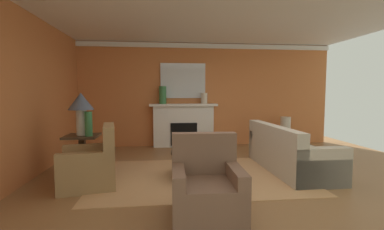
{
  "coord_description": "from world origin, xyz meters",
  "views": [
    {
      "loc": [
        -1.11,
        -4.37,
        1.45
      ],
      "look_at": [
        -0.51,
        1.06,
        1.0
      ],
      "focal_mm": 25.48,
      "sensor_mm": 36.0,
      "label": 1
    }
  ],
  "objects_px": {
    "fireplace": "(184,126)",
    "sofa": "(288,155)",
    "armchair_facing_fireplace": "(207,191)",
    "side_table": "(83,152)",
    "vase_tall_corner": "(285,132)",
    "vase_mantel_right": "(204,98)",
    "vase_mantel_left": "(163,95)",
    "coffee_table": "(200,157)",
    "table_lamp": "(81,105)",
    "mantel_mirror": "(183,81)",
    "vase_on_side_table": "(89,124)",
    "armchair_near_window": "(91,167)"
  },
  "relations": [
    {
      "from": "fireplace",
      "to": "sofa",
      "type": "xyz_separation_m",
      "value": [
        1.77,
        -2.48,
        -0.25
      ]
    },
    {
      "from": "armchair_facing_fireplace",
      "to": "side_table",
      "type": "distance_m",
      "value": 2.71
    },
    {
      "from": "side_table",
      "to": "vase_tall_corner",
      "type": "xyz_separation_m",
      "value": [
        4.71,
        1.98,
        0.0
      ]
    },
    {
      "from": "vase_mantel_right",
      "to": "armchair_facing_fireplace",
      "type": "bearing_deg",
      "value": -98.45
    },
    {
      "from": "fireplace",
      "to": "side_table",
      "type": "height_order",
      "value": "fireplace"
    },
    {
      "from": "armchair_facing_fireplace",
      "to": "vase_mantel_left",
      "type": "xyz_separation_m",
      "value": [
        -0.49,
        4.14,
        1.08
      ]
    },
    {
      "from": "vase_mantel_left",
      "to": "vase_tall_corner",
      "type": "distance_m",
      "value": 3.43
    },
    {
      "from": "sofa",
      "to": "vase_mantel_right",
      "type": "xyz_separation_m",
      "value": [
        -1.22,
        2.43,
        1.0
      ]
    },
    {
      "from": "coffee_table",
      "to": "vase_mantel_left",
      "type": "xyz_separation_m",
      "value": [
        -0.62,
        2.62,
        1.05
      ]
    },
    {
      "from": "side_table",
      "to": "table_lamp",
      "type": "bearing_deg",
      "value": 165.96
    },
    {
      "from": "mantel_mirror",
      "to": "vase_mantel_right",
      "type": "relative_size",
      "value": 4.2
    },
    {
      "from": "sofa",
      "to": "vase_on_side_table",
      "type": "distance_m",
      "value": 3.66
    },
    {
      "from": "side_table",
      "to": "vase_tall_corner",
      "type": "height_order",
      "value": "vase_tall_corner"
    },
    {
      "from": "armchair_near_window",
      "to": "table_lamp",
      "type": "height_order",
      "value": "table_lamp"
    },
    {
      "from": "fireplace",
      "to": "vase_tall_corner",
      "type": "xyz_separation_m",
      "value": [
        2.72,
        -0.3,
        -0.15
      ]
    },
    {
      "from": "armchair_facing_fireplace",
      "to": "vase_mantel_right",
      "type": "height_order",
      "value": "vase_mantel_right"
    },
    {
      "from": "sofa",
      "to": "vase_mantel_right",
      "type": "height_order",
      "value": "vase_mantel_right"
    },
    {
      "from": "side_table",
      "to": "vase_on_side_table",
      "type": "xyz_separation_m",
      "value": [
        0.15,
        -0.12,
        0.51
      ]
    },
    {
      "from": "coffee_table",
      "to": "vase_mantel_right",
      "type": "distance_m",
      "value": 2.83
    },
    {
      "from": "coffee_table",
      "to": "vase_mantel_left",
      "type": "bearing_deg",
      "value": 103.3
    },
    {
      "from": "side_table",
      "to": "armchair_facing_fireplace",
      "type": "bearing_deg",
      "value": -44.81
    },
    {
      "from": "vase_mantel_left",
      "to": "table_lamp",
      "type": "bearing_deg",
      "value": -122.78
    },
    {
      "from": "fireplace",
      "to": "sofa",
      "type": "relative_size",
      "value": 0.85
    },
    {
      "from": "table_lamp",
      "to": "vase_on_side_table",
      "type": "relative_size",
      "value": 1.77
    },
    {
      "from": "vase_mantel_right",
      "to": "vase_on_side_table",
      "type": "bearing_deg",
      "value": -135.42
    },
    {
      "from": "fireplace",
      "to": "armchair_near_window",
      "type": "relative_size",
      "value": 1.89
    },
    {
      "from": "mantel_mirror",
      "to": "table_lamp",
      "type": "height_order",
      "value": "mantel_mirror"
    },
    {
      "from": "vase_tall_corner",
      "to": "table_lamp",
      "type": "bearing_deg",
      "value": -157.18
    },
    {
      "from": "fireplace",
      "to": "armchair_facing_fireplace",
      "type": "bearing_deg",
      "value": -90.89
    },
    {
      "from": "mantel_mirror",
      "to": "vase_mantel_right",
      "type": "xyz_separation_m",
      "value": [
        0.55,
        -0.17,
        -0.47
      ]
    },
    {
      "from": "armchair_facing_fireplace",
      "to": "coffee_table",
      "type": "xyz_separation_m",
      "value": [
        0.13,
        1.52,
        0.03
      ]
    },
    {
      "from": "vase_mantel_left",
      "to": "mantel_mirror",
      "type": "bearing_deg",
      "value": 17.18
    },
    {
      "from": "vase_tall_corner",
      "to": "vase_mantel_left",
      "type": "bearing_deg",
      "value": 175.63
    },
    {
      "from": "fireplace",
      "to": "side_table",
      "type": "xyz_separation_m",
      "value": [
        -1.99,
        -2.28,
        -0.15
      ]
    },
    {
      "from": "vase_mantel_right",
      "to": "vase_on_side_table",
      "type": "relative_size",
      "value": 0.68
    },
    {
      "from": "coffee_table",
      "to": "mantel_mirror",
      "type": "bearing_deg",
      "value": 91.42
    },
    {
      "from": "side_table",
      "to": "vase_mantel_right",
      "type": "height_order",
      "value": "vase_mantel_right"
    },
    {
      "from": "mantel_mirror",
      "to": "armchair_facing_fireplace",
      "type": "bearing_deg",
      "value": -90.86
    },
    {
      "from": "mantel_mirror",
      "to": "vase_mantel_left",
      "type": "relative_size",
      "value": 2.61
    },
    {
      "from": "fireplace",
      "to": "coffee_table",
      "type": "xyz_separation_m",
      "value": [
        0.07,
        -2.67,
        -0.21
      ]
    },
    {
      "from": "sofa",
      "to": "vase_tall_corner",
      "type": "distance_m",
      "value": 2.38
    },
    {
      "from": "armchair_near_window",
      "to": "coffee_table",
      "type": "relative_size",
      "value": 0.95
    },
    {
      "from": "vase_mantel_right",
      "to": "vase_mantel_left",
      "type": "xyz_separation_m",
      "value": [
        -1.1,
        0.0,
        0.09
      ]
    },
    {
      "from": "vase_mantel_right",
      "to": "vase_on_side_table",
      "type": "xyz_separation_m",
      "value": [
        -2.39,
        -2.35,
        -0.38
      ]
    },
    {
      "from": "armchair_facing_fireplace",
      "to": "coffee_table",
      "type": "distance_m",
      "value": 1.53
    },
    {
      "from": "fireplace",
      "to": "vase_tall_corner",
      "type": "height_order",
      "value": "fireplace"
    },
    {
      "from": "sofa",
      "to": "side_table",
      "type": "distance_m",
      "value": 3.76
    },
    {
      "from": "armchair_facing_fireplace",
      "to": "vase_mantel_right",
      "type": "relative_size",
      "value": 3.31
    },
    {
      "from": "vase_tall_corner",
      "to": "armchair_near_window",
      "type": "bearing_deg",
      "value": -148.82
    },
    {
      "from": "coffee_table",
      "to": "vase_mantel_left",
      "type": "relative_size",
      "value": 2.16
    }
  ]
}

